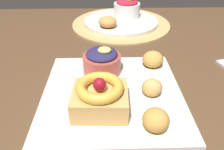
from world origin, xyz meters
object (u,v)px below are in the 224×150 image
(back_ramekin, at_px, (127,8))
(front_plate, at_px, (112,94))
(fritter_front, at_px, (153,59))
(back_plate, at_px, (121,21))
(berry_ramekin, at_px, (102,61))
(back_pastry, at_px, (108,22))
(cake_slice, at_px, (100,97))
(fritter_middle, at_px, (156,120))
(fritter_back, at_px, (152,88))

(back_ramekin, bearing_deg, front_plate, -98.52)
(fritter_front, height_order, back_plate, fritter_front)
(front_plate, relative_size, berry_ramekin, 3.26)
(back_ramekin, height_order, back_pastry, back_ramekin)
(berry_ramekin, relative_size, fritter_front, 1.75)
(back_plate, bearing_deg, cake_slice, -98.27)
(fritter_front, xyz_separation_m, fritter_middle, (-0.03, -0.20, -0.00))
(cake_slice, distance_m, back_ramekin, 0.50)
(fritter_front, bearing_deg, fritter_middle, -98.80)
(front_plate, height_order, back_plate, back_plate)
(back_plate, height_order, back_pastry, back_pastry)
(front_plate, height_order, fritter_front, fritter_front)
(back_pastry, bearing_deg, back_plate, 54.53)
(fritter_front, distance_m, fritter_back, 0.11)
(front_plate, xyz_separation_m, cake_slice, (-0.02, -0.05, 0.04))
(berry_ramekin, distance_m, back_plate, 0.34)
(fritter_front, bearing_deg, berry_ramekin, -169.92)
(fritter_back, height_order, back_plate, fritter_back)
(cake_slice, bearing_deg, fritter_front, 50.74)
(cake_slice, xyz_separation_m, fritter_front, (0.12, 0.15, -0.01))
(front_plate, relative_size, cake_slice, 2.78)
(berry_ramekin, bearing_deg, back_ramekin, 76.43)
(berry_ramekin, xyz_separation_m, back_plate, (0.07, 0.33, -0.03))
(cake_slice, xyz_separation_m, berry_ramekin, (0.00, 0.13, -0.00))
(front_plate, distance_m, cake_slice, 0.07)
(fritter_back, relative_size, back_ramekin, 0.43)
(fritter_front, distance_m, back_pastry, 0.27)
(front_plate, distance_m, fritter_back, 0.08)
(fritter_back, bearing_deg, back_plate, 94.75)
(back_pastry, bearing_deg, fritter_back, -76.71)
(cake_slice, xyz_separation_m, back_plate, (0.07, 0.46, -0.03))
(back_ramekin, bearing_deg, berry_ramekin, -103.57)
(fritter_front, height_order, fritter_back, fritter_front)
(fritter_middle, distance_m, back_ramekin, 0.54)
(front_plate, height_order, cake_slice, cake_slice)
(berry_ramekin, xyz_separation_m, fritter_middle, (0.09, -0.18, -0.01))
(fritter_back, height_order, back_pastry, back_pastry)
(berry_ramekin, distance_m, back_ramekin, 0.37)
(berry_ramekin, xyz_separation_m, back_pastry, (0.02, 0.27, -0.01))
(berry_ramekin, height_order, back_pastry, berry_ramekin)
(fritter_middle, height_order, fritter_back, fritter_middle)
(cake_slice, height_order, back_plate, cake_slice)
(fritter_front, relative_size, fritter_middle, 1.07)
(fritter_back, relative_size, back_pastry, 0.68)
(cake_slice, height_order, berry_ramekin, cake_slice)
(back_ramekin, relative_size, back_pastry, 1.58)
(fritter_back, xyz_separation_m, back_pastry, (-0.08, 0.36, 0.00))
(back_pastry, bearing_deg, front_plate, -89.15)
(fritter_middle, bearing_deg, cake_slice, 151.64)
(cake_slice, distance_m, back_pastry, 0.40)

